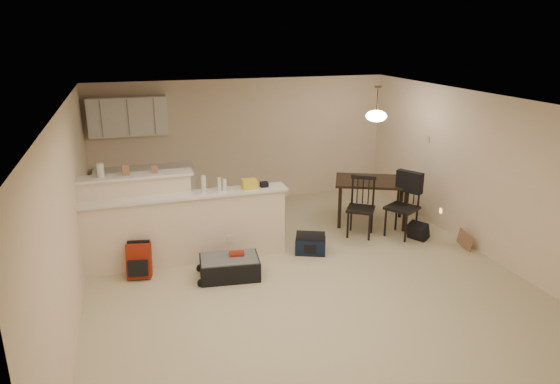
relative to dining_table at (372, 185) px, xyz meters
name	(u,v)px	position (x,y,z in m)	size (l,w,h in m)	color
room	(302,193)	(-1.91, -1.55, 0.53)	(7.00, 7.02, 2.50)	beige
breakfast_bar	(170,224)	(-3.67, -0.57, -0.11)	(3.08, 0.58, 1.39)	#F3DDC5
upper_cabinets	(128,116)	(-4.11, 1.77, 1.18)	(1.40, 0.34, 0.70)	white
kitchen_counter	(146,193)	(-3.91, 1.64, -0.27)	(1.80, 0.60, 0.90)	white
thermostat	(427,139)	(1.07, 0.00, 0.78)	(0.02, 0.12, 0.12)	beige
jar	(100,170)	(-4.57, -0.43, 0.77)	(0.10, 0.10, 0.20)	silver
cereal_box	(126,170)	(-4.22, -0.43, 0.75)	(0.10, 0.07, 0.16)	#95674D
small_box	(155,169)	(-3.82, -0.43, 0.73)	(0.08, 0.06, 0.12)	#95674D
bottle_a	(204,184)	(-3.14, -0.65, 0.50)	(0.07, 0.07, 0.26)	silver
bottle_b	(224,185)	(-2.83, -0.65, 0.46)	(0.06, 0.06, 0.18)	silver
bag_lump	(249,184)	(-2.44, -0.65, 0.44)	(0.22, 0.18, 0.14)	#95674D
pouch	(264,184)	(-2.21, -0.65, 0.41)	(0.12, 0.10, 0.08)	#95674D
extra_item_x	(219,184)	(-2.91, -0.65, 0.47)	(0.05, 0.05, 0.21)	silver
dining_table	(372,185)	(0.00, 0.00, 0.00)	(1.55, 1.34, 0.82)	black
pendant_lamp	(376,115)	(0.00, 0.00, 1.27)	(0.36, 0.36, 0.62)	brown
dining_chair_near	(361,207)	(-0.46, -0.50, -0.20)	(0.45, 0.43, 1.03)	black
dining_chair_far	(402,206)	(0.20, -0.73, -0.17)	(0.48, 0.46, 1.10)	black
suitcase	(230,268)	(-2.93, -1.33, -0.58)	(0.84, 0.55, 0.28)	black
red_backpack	(139,261)	(-4.16, -0.94, -0.47)	(0.33, 0.21, 0.50)	maroon
navy_duffel	(310,246)	(-1.53, -0.94, -0.59)	(0.47, 0.26, 0.26)	#101B32
black_daypack	(418,231)	(0.42, -0.94, -0.58)	(0.31, 0.22, 0.28)	black
cardboard_sheet	(465,241)	(0.94, -1.51, -0.58)	(0.36, 0.02, 0.27)	#95674D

